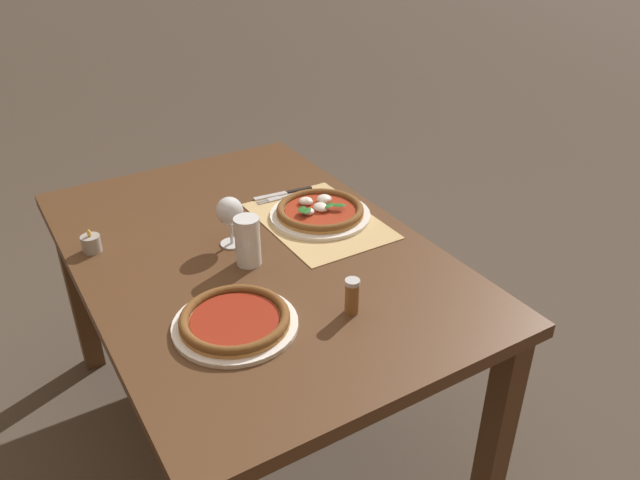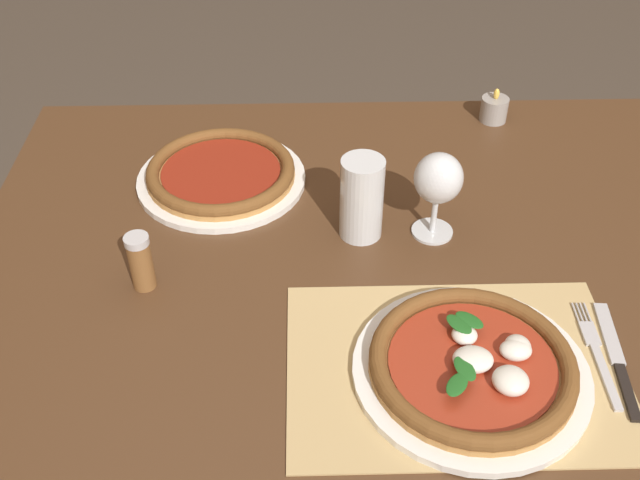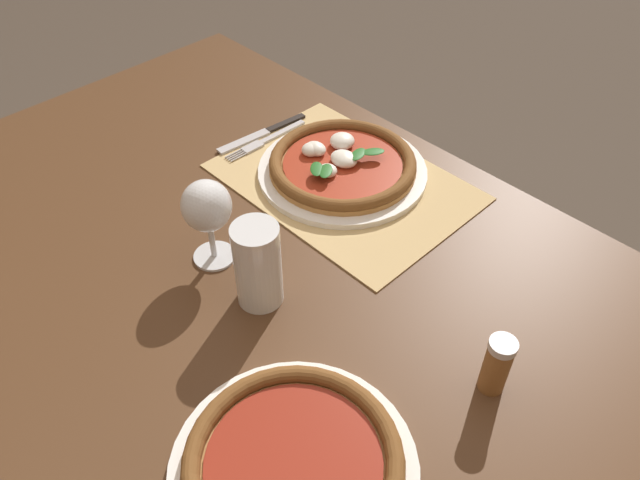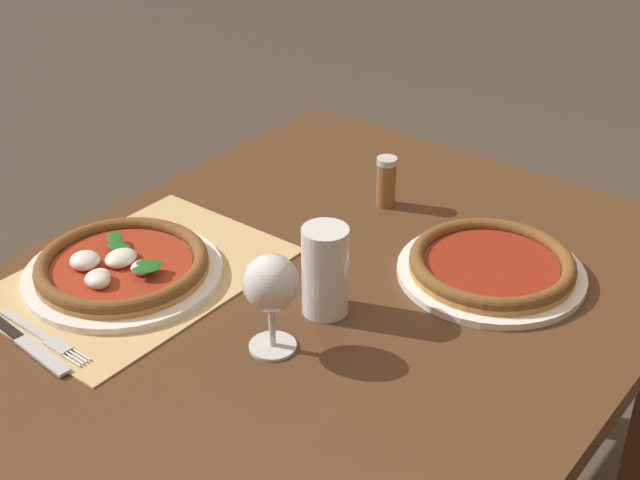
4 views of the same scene
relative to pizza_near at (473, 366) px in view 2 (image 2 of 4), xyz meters
The scene contains 10 objects.
dining_table 0.31m from the pizza_near, 102.79° to the left, with size 1.43×0.97×0.74m.
paper_placemat 0.03m from the pizza_near, 142.11° to the left, with size 0.47×0.33×0.00m, color tan.
pizza_near is the anchor object (origin of this frame).
pizza_far 0.60m from the pizza_near, 128.64° to the left, with size 0.31×0.31×0.04m.
wine_glass 0.32m from the pizza_near, 91.73° to the left, with size 0.08×0.08×0.16m.
pint_glass 0.35m from the pizza_near, 112.54° to the left, with size 0.07×0.07×0.15m.
fork 0.19m from the pizza_near, 10.51° to the left, with size 0.02×0.20×0.00m.
knife 0.21m from the pizza_near, ahead, with size 0.04×0.22×0.01m.
votive_candle 0.70m from the pizza_near, 76.11° to the left, with size 0.06×0.06×0.07m.
pepper_shaker 0.52m from the pizza_near, 157.66° to the left, with size 0.04×0.04×0.10m.
Camera 2 is at (-0.16, -0.94, 1.54)m, focal length 42.00 mm.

